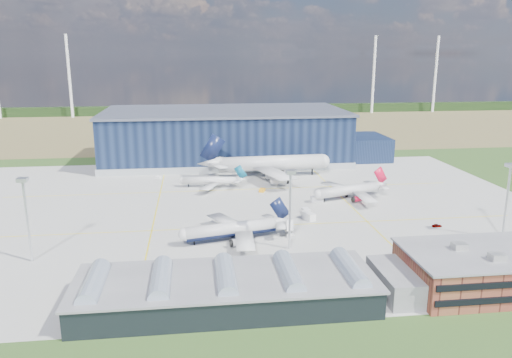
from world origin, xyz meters
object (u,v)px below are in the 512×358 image
car_a (437,226)px  airliner_navy (231,222)px  light_mast_west (26,206)px  light_mast_center (290,197)px  gse_tug_c (262,190)px  gse_van_b (308,216)px  hangar (230,138)px  airstair (289,230)px  car_b (269,276)px  airliner_regional (210,176)px  gse_van_a (317,199)px  ops_building (502,269)px  gse_cart_b (159,178)px  gse_cart_a (306,210)px  airliner_widebody (272,155)px  light_mast_east (508,189)px  airliner_red (348,185)px

car_a → airliner_navy: bearing=88.8°
light_mast_west → light_mast_center: (70.00, 0.00, 0.00)m
gse_tug_c → gse_van_b: bearing=-48.6°
light_mast_west → gse_van_b: 86.04m
hangar → car_a: hangar is taller
airstair → car_b: size_ratio=1.52×
hangar → light_mast_center: (7.19, -124.80, 3.82)m
airliner_regional → gse_van_a: size_ratio=5.77×
hangar → light_mast_center: hangar is taller
ops_building → gse_van_b: bearing=121.8°
gse_cart_b → gse_van_a: bearing=-87.9°
airstair → car_a: size_ratio=1.63×
ops_building → airliner_regional: ops_building is taller
airliner_navy → gse_cart_a: bearing=-152.5°
hangar → car_b: hangar is taller
ops_building → airliner_widebody: airliner_widebody is taller
light_mast_east → airstair: light_mast_east is taller
airliner_red → gse_cart_b: airliner_red is taller
gse_van_b → gse_cart_a: bearing=61.2°
hangar → airliner_navy: bearing=-94.3°
airliner_red → airliner_regional: bearing=-42.1°
airliner_widebody → car_b: 104.77m
gse_tug_c → car_a: bearing=-19.4°
airliner_regional → gse_cart_a: (32.01, -37.84, -3.98)m
hangar → light_mast_west: (-62.81, -124.80, 3.82)m
car_a → airliner_regional: bearing=46.2°
airliner_red → gse_van_a: bearing=-7.6°
gse_cart_b → car_b: size_ratio=0.78×
gse_cart_b → car_a: size_ratio=0.84×
airstair → car_a: 48.32m
hangar → airliner_navy: hangar is taller
light_mast_west → airliner_widebody: light_mast_west is taller
airliner_red → car_b: bearing=40.6°
hangar → gse_cart_a: (19.29, -92.64, -10.89)m
gse_cart_a → airstair: size_ratio=0.65×
gse_van_a → car_b: size_ratio=1.47×
gse_cart_a → airstair: airstair is taller
airliner_widebody → gse_van_a: size_ratio=12.05×
gse_van_a → gse_cart_a: bearing=145.2°
gse_cart_a → car_b: bearing=-120.1°
airliner_navy → car_a: size_ratio=11.24×
airliner_navy → car_b: bearing=92.9°
car_b → airliner_navy: bearing=-0.6°
ops_building → car_b: 55.01m
hangar → airliner_red: 87.87m
gse_cart_a → gse_van_b: gse_van_b is taller
ops_building → airstair: ops_building is taller
light_mast_east → gse_van_b: bearing=155.4°
airliner_navy → gse_cart_b: (-26.05, 79.22, -5.22)m
airliner_navy → gse_van_b: size_ratio=6.64×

